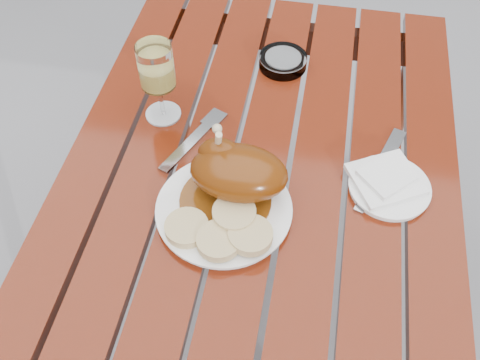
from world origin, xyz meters
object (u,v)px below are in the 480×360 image
(table, at_px, (256,260))
(ashtray, at_px, (283,61))
(dinner_plate, at_px, (224,210))
(side_plate, at_px, (389,188))
(wine_glass, at_px, (159,83))

(table, xyz_separation_m, ashtray, (0.00, 0.33, 0.39))
(table, bearing_deg, dinner_plate, -112.73)
(side_plate, bearing_deg, dinner_plate, -159.94)
(wine_glass, bearing_deg, side_plate, -13.88)
(dinner_plate, xyz_separation_m, wine_glass, (-0.19, 0.24, 0.08))
(ashtray, bearing_deg, side_plate, -52.56)
(dinner_plate, relative_size, ashtray, 2.27)
(side_plate, relative_size, ashtray, 1.41)
(dinner_plate, relative_size, side_plate, 1.61)
(table, xyz_separation_m, side_plate, (0.26, -0.01, 0.38))
(wine_glass, bearing_deg, dinner_plate, -51.77)
(dinner_plate, bearing_deg, side_plate, 20.06)
(table, xyz_separation_m, dinner_plate, (-0.05, -0.12, 0.38))
(wine_glass, height_order, ashtray, wine_glass)
(table, relative_size, dinner_plate, 4.62)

